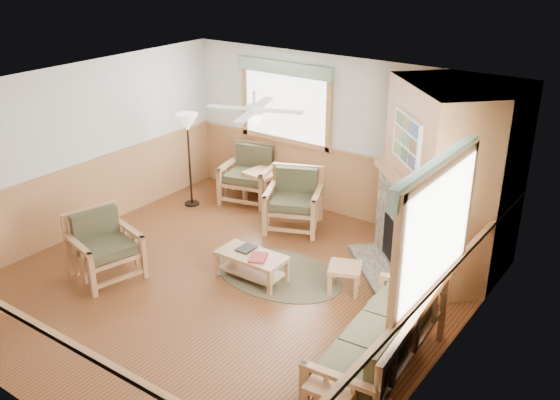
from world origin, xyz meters
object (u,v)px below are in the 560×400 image
Objects in this scene: armchair_back_right at (294,201)px; coffee_table at (252,267)px; armchair_left at (105,247)px; footstool at (345,278)px; floor_lamp_right at (431,251)px; armchair_back_left at (249,175)px; sofa at (380,338)px; floor_lamp_left at (189,160)px; end_table_chairs at (263,188)px.

armchair_back_right is 1.80m from coffee_table.
armchair_left reaches higher than footstool.
footstool is 0.24× the size of floor_lamp_right.
sofa is at bearing -50.44° from armchair_back_left.
floor_lamp_left is (-2.49, 1.43, 0.64)m from coffee_table.
armchair_back_left is 1.02× the size of armchair_back_right.
floor_lamp_left is (-2.01, -0.28, 0.36)m from armchair_back_right.
armchair_back_right is at bearing -135.95° from sofa.
floor_lamp_left reaches higher than end_table_chairs.
end_table_chairs reaches higher than coffee_table.
floor_lamp_right is at bearing 14.37° from coffee_table.
footstool is 0.25× the size of floor_lamp_left.
armchair_back_left is at bearing 136.40° from armchair_back_right.
armchair_left is at bearing -90.21° from sofa.
sofa is at bearing -71.04° from armchair_left.
floor_lamp_left is at bearing 31.55° from armchair_left.
footstool is (-1.19, 1.31, -0.29)m from sofa.
end_table_chairs is at bearing 130.82° from armchair_back_right.
armchair_back_right is at bearing 7.89° from floor_lamp_left.
floor_lamp_right is at bearing -35.53° from armchair_back_left.
end_table_chairs is at bearing 10.36° from armchair_left.
armchair_back_right is 0.57× the size of floor_lamp_left.
coffee_table is at bearing -29.95° from floor_lamp_left.
armchair_left is 2.06m from coffee_table.
end_table_chairs is 0.35× the size of floor_lamp_right.
coffee_table is 1.30m from footstool.
floor_lamp_left is (-0.71, -0.76, 0.35)m from armchair_back_left.
armchair_back_right is at bearing 158.89° from floor_lamp_right.
floor_lamp_left is at bearing 165.83° from footstool.
armchair_back_right is 1.55× the size of end_table_chairs.
coffee_table is 2.63m from end_table_chairs.
floor_lamp_right reaches higher than armchair_back_right.
armchair_back_right is at bearing -8.93° from armchair_left.
floor_lamp_right is at bearing 178.64° from sofa.
floor_lamp_right reaches higher than armchair_back_left.
footstool is at bearing -44.29° from armchair_back_left.
armchair_left is at bearing -72.98° from floor_lamp_left.
sofa is at bearing -19.69° from coffee_table.
floor_lamp_left is at bearing -143.51° from end_table_chairs.
sofa is 3.31× the size of end_table_chairs.
armchair_back_left is at bearing 150.41° from footstool.
coffee_table is 2.30× the size of footstool.
armchair_back_right is 0.54× the size of floor_lamp_right.
sofa reaches higher than coffee_table.
coffee_table is at bearing -42.06° from armchair_left.
armchair_left is 3.33m from end_table_chairs.
armchair_back_left reaches higher than armchair_left.
floor_lamp_left is (-1.02, -0.76, 0.53)m from end_table_chairs.
sofa is 5.13m from armchair_back_left.
armchair_back_right is 2.25× the size of footstool.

